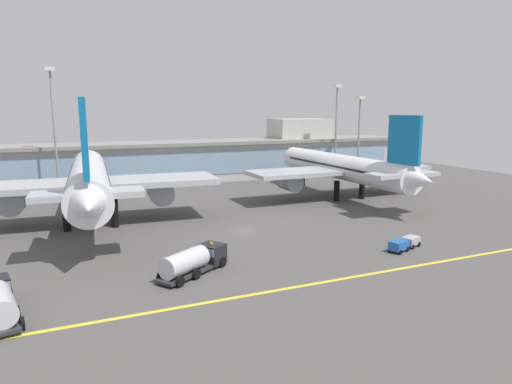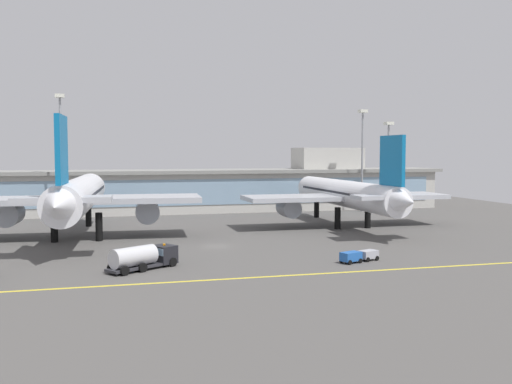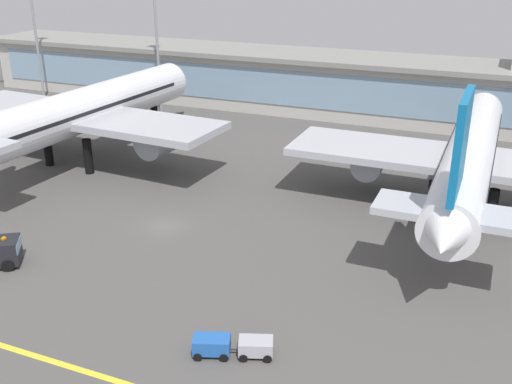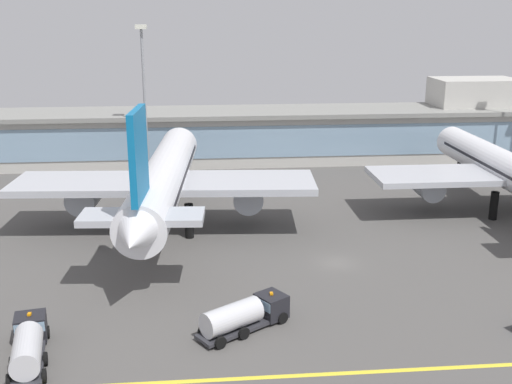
% 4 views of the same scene
% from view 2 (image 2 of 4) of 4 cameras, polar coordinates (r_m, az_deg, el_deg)
% --- Properties ---
extents(ground_plane, '(180.00, 180.00, 0.00)m').
position_cam_2_polar(ground_plane, '(85.74, -3.95, -5.39)').
color(ground_plane, '#514F4C').
extents(taxiway_centreline_stripe, '(144.00, 0.50, 0.01)m').
position_cam_2_polar(taxiway_centreline_stripe, '(64.64, -0.24, -8.47)').
color(taxiway_centreline_stripe, yellow).
rests_on(taxiway_centreline_stripe, ground).
extents(terminal_building, '(131.54, 14.00, 15.03)m').
position_cam_2_polar(terminal_building, '(135.14, -7.07, 0.31)').
color(terminal_building, beige).
rests_on(terminal_building, ground).
extents(airliner_near_left, '(39.44, 50.49, 18.71)m').
position_cam_2_polar(airliner_near_left, '(96.43, -17.19, -0.42)').
color(airliner_near_left, black).
rests_on(airliner_near_left, ground).
extents(airliner_near_right, '(38.47, 48.54, 16.56)m').
position_cam_2_polar(airliner_near_right, '(108.63, 8.96, -0.25)').
color(airliner_near_right, black).
rests_on(airliner_near_right, ground).
extents(fuel_tanker_truck, '(8.87, 7.05, 2.90)m').
position_cam_2_polar(fuel_tanker_truck, '(70.17, -10.96, -6.30)').
color(fuel_tanker_truck, black).
rests_on(fuel_tanker_truck, ground).
extents(baggage_tug_near, '(5.77, 3.49, 1.40)m').
position_cam_2_polar(baggage_tug_near, '(74.68, 10.16, -6.23)').
color(baggage_tug_near, black).
rests_on(baggage_tug_near, ground).
extents(apron_light_mast_west, '(1.80, 1.80, 25.58)m').
position_cam_2_polar(apron_light_mast_west, '(122.90, -18.78, 4.97)').
color(apron_light_mast_west, gray).
rests_on(apron_light_mast_west, ground).
extents(apron_light_mast_centre, '(1.80, 1.80, 23.78)m').
position_cam_2_polar(apron_light_mast_centre, '(136.67, 10.49, 4.58)').
color(apron_light_mast_centre, gray).
rests_on(apron_light_mast_centre, ground).
extents(apron_light_mast_far_east, '(1.80, 1.80, 20.92)m').
position_cam_2_polar(apron_light_mast_far_east, '(136.68, 12.97, 3.87)').
color(apron_light_mast_far_east, gray).
rests_on(apron_light_mast_far_east, ground).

